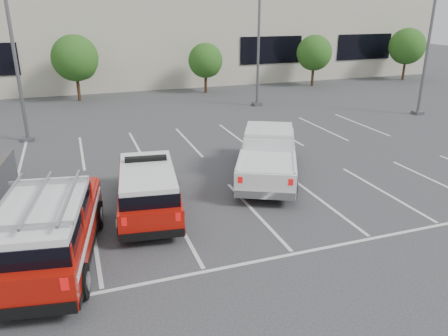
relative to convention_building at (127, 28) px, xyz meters
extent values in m
plane|color=#303033|center=(-0.18, -31.86, -4.72)|extent=(120.00, 120.00, 0.00)
cube|color=silver|center=(-0.18, -27.36, -4.71)|extent=(23.00, 15.00, 0.01)
cube|color=beige|center=(-0.18, 0.14, -0.72)|extent=(60.00, 15.00, 8.00)
cylinder|color=#3F2B19|center=(-5.18, -9.86, -3.80)|extent=(0.24, 0.24, 1.84)
sphere|color=#205316|center=(-5.18, -9.86, -1.56)|extent=(3.37, 3.37, 3.37)
sphere|color=#205316|center=(-4.78, -9.66, -2.07)|extent=(2.24, 2.24, 2.24)
cylinder|color=#3F2B19|center=(4.82, -9.86, -3.96)|extent=(0.24, 0.24, 1.51)
sphere|color=#205316|center=(4.82, -9.86, -2.11)|extent=(2.77, 2.77, 2.77)
sphere|color=#205316|center=(5.22, -9.66, -2.53)|extent=(1.85, 1.85, 1.85)
cylinder|color=#3F2B19|center=(14.82, -9.86, -3.88)|extent=(0.24, 0.24, 1.67)
sphere|color=#205316|center=(14.82, -9.86, -1.84)|extent=(3.07, 3.07, 3.07)
sphere|color=#205316|center=(15.22, -9.66, -2.30)|extent=(2.05, 2.05, 2.05)
cylinder|color=#3F2B19|center=(24.82, -9.86, -3.80)|extent=(0.24, 0.24, 1.84)
sphere|color=#205316|center=(24.82, -9.86, -1.56)|extent=(3.37, 3.37, 3.37)
sphere|color=#205316|center=(25.22, -9.66, -2.07)|extent=(2.24, 2.24, 2.24)
cube|color=#59595E|center=(-8.18, -19.86, -4.62)|extent=(0.60, 0.60, 0.20)
cylinder|color=#59595E|center=(-8.18, -19.86, 0.28)|extent=(0.18, 0.18, 10.00)
cube|color=#59595E|center=(6.82, -15.86, -4.62)|extent=(0.60, 0.60, 0.20)
cylinder|color=#59595E|center=(6.82, -15.86, 0.28)|extent=(0.18, 0.18, 10.00)
cube|color=#59595E|center=(15.82, -21.86, -4.62)|extent=(0.60, 0.60, 0.20)
cylinder|color=#59595E|center=(15.82, -21.86, 0.28)|extent=(0.18, 0.18, 10.00)
cube|color=#9B0F07|center=(-3.61, -30.41, -3.98)|extent=(2.64, 5.53, 0.81)
cube|color=black|center=(-3.68, -30.89, -3.36)|extent=(2.27, 3.98, 0.43)
cube|color=silver|center=(-3.68, -30.89, -3.07)|extent=(2.23, 3.90, 0.15)
cube|color=black|center=(-3.57, -30.07, -2.92)|extent=(1.46, 0.46, 0.15)
cube|color=silver|center=(1.68, -28.80, -3.89)|extent=(4.79, 6.65, 0.92)
cube|color=black|center=(1.94, -28.29, -3.19)|extent=(2.80, 2.90, 0.48)
cube|color=silver|center=(1.94, -28.29, -2.86)|extent=(2.74, 2.85, 0.18)
cube|color=#9B0F07|center=(-6.76, -32.79, -3.86)|extent=(3.19, 6.04, 0.95)
cube|color=black|center=(-6.85, -33.34, -3.14)|extent=(2.71, 4.23, 0.50)
cube|color=silver|center=(-6.85, -33.34, -2.81)|extent=(2.65, 4.15, 0.18)
cube|color=#A5A5A8|center=(-6.85, -33.34, -2.49)|extent=(2.71, 3.85, 0.07)
camera|label=1|loc=(-5.74, -44.39, 2.04)|focal=35.00mm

